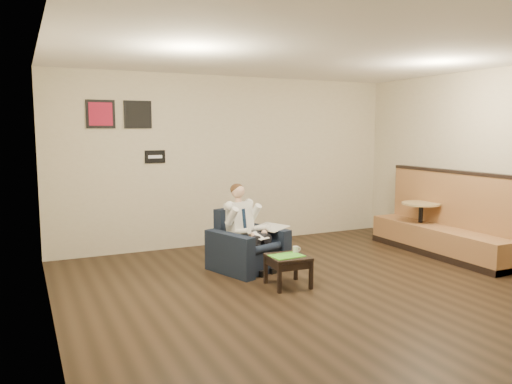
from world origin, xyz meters
name	(u,v)px	position (x,y,z in m)	size (l,w,h in m)	color
ground	(330,294)	(0.00, 0.00, 0.00)	(6.00, 6.00, 0.00)	black
wall_back	(231,161)	(0.00, 3.00, 1.40)	(6.00, 0.02, 2.80)	beige
wall_left	(49,189)	(-3.00, 0.00, 1.40)	(0.02, 6.00, 2.80)	beige
wall_right	(512,167)	(3.00, 0.00, 1.40)	(0.02, 6.00, 2.80)	beige
ceiling	(335,50)	(0.00, 0.00, 2.80)	(6.00, 6.00, 0.02)	white
seating_sign	(155,157)	(-1.30, 2.98, 1.50)	(0.32, 0.02, 0.20)	black
art_print_left	(101,114)	(-2.10, 2.98, 2.15)	(0.42, 0.03, 0.42)	#AB1532
art_print_right	(138,115)	(-1.55, 2.98, 2.15)	(0.42, 0.03, 0.42)	black
armchair	(248,240)	(-0.44, 1.35, 0.41)	(0.85, 0.85, 0.82)	black
seated_man	(254,231)	(-0.41, 1.25, 0.56)	(0.54, 0.80, 1.13)	white
lap_papers	(258,236)	(-0.38, 1.17, 0.51)	(0.19, 0.27, 0.01)	white
newspaper	(270,227)	(-0.09, 1.38, 0.56)	(0.36, 0.45, 0.01)	silver
side_table	(288,271)	(-0.31, 0.47, 0.19)	(0.47, 0.47, 0.38)	black
green_folder	(287,256)	(-0.34, 0.45, 0.39)	(0.38, 0.27, 0.01)	#4DD22A
coffee_mug	(296,249)	(-0.15, 0.56, 0.43)	(0.07, 0.07, 0.08)	white
smartphone	(286,253)	(-0.26, 0.60, 0.39)	(0.12, 0.06, 0.01)	black
banquette	(441,214)	(2.59, 0.85, 0.64)	(0.60, 2.50, 1.28)	#926238
cafe_table	(420,226)	(2.58, 1.26, 0.38)	(0.61, 0.61, 0.76)	tan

